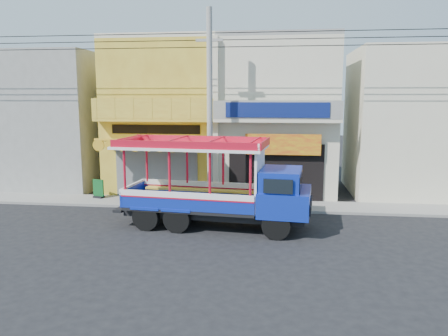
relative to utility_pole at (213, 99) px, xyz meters
name	(u,v)px	position (x,y,z in m)	size (l,w,h in m)	color
ground	(223,231)	(0.85, -3.30, -5.03)	(90.00, 90.00, 0.00)	black
sidewalk	(233,205)	(0.85, 0.70, -4.97)	(30.00, 2.00, 0.12)	slate
shophouse_left	(170,116)	(-3.15, 4.66, -0.92)	(6.00, 7.50, 8.24)	gold
shophouse_right	(277,116)	(2.85, 4.66, -0.93)	(6.00, 6.75, 8.24)	beige
party_pilaster	(215,121)	(-0.15, 1.55, -1.03)	(0.35, 0.30, 8.00)	beige
filler_building_left	(53,120)	(-10.15, 4.70, -1.23)	(6.00, 6.00, 7.60)	gray
filler_building_right	(410,123)	(9.85, 4.70, -1.23)	(6.00, 6.00, 7.60)	beige
utility_pole	(213,99)	(0.00, 0.00, 0.00)	(28.00, 0.26, 9.00)	gray
songthaew_truck	(228,186)	(1.01, -2.89, -3.33)	(7.78, 3.19, 3.54)	black
green_sign	(98,190)	(-6.00, 1.03, -4.52)	(0.61, 0.41, 0.94)	black
potted_plant_a	(249,189)	(1.58, 1.39, -4.36)	(0.99, 0.86, 1.11)	#17521F
potted_plant_b	(283,196)	(3.22, 0.11, -4.35)	(0.62, 0.50, 1.13)	#17521F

